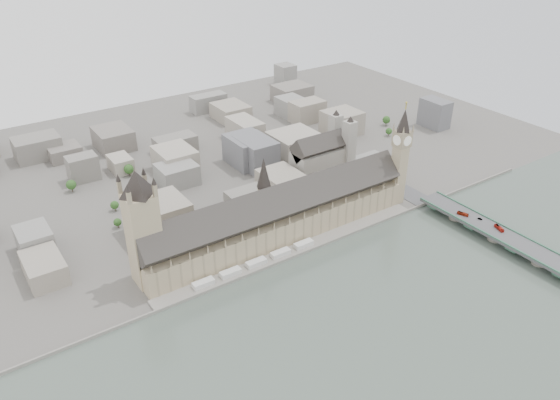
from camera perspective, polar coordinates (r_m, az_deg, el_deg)
ground at (r=490.81m, az=1.04°, el=-5.00°), size 900.00×900.00×0.00m
river_thames at (r=398.92m, az=15.37°, el=-15.94°), size 600.00×600.00×0.00m
embankment_wall at (r=479.98m, az=2.08°, el=-5.68°), size 600.00×1.50×3.00m
river_terrace at (r=485.23m, az=1.56°, el=-5.31°), size 270.00×15.00×2.00m
terrace_tents at (r=465.73m, az=-2.51°, el=-6.55°), size 118.00×7.00×4.00m
palace_of_westminster at (r=492.19m, az=-0.25°, el=-1.74°), size 265.00×40.73×55.44m
elizabeth_tower at (r=549.07m, az=12.52°, el=5.13°), size 17.00×17.00×107.50m
victoria_tower at (r=434.43m, az=-14.22°, el=-2.33°), size 30.00×30.00×100.00m
central_tower at (r=474.82m, az=-1.69°, el=1.88°), size 13.00×13.00×48.00m
westminster_bridge at (r=538.91m, az=20.91°, el=-3.10°), size 25.00×325.00×10.25m
bridge_parapets at (r=517.44m, az=24.89°, el=-4.67°), size 25.00×235.00×1.15m
westminster_abbey at (r=603.26m, az=4.50°, el=4.57°), size 68.00×36.00×64.00m
city_skyline_inland at (r=672.75m, az=-11.11°, el=6.23°), size 720.00×360.00×38.00m
park_trees at (r=524.81m, az=-3.62°, el=-1.60°), size 110.00×30.00×15.00m
red_bus_north at (r=546.14m, az=18.55°, el=-1.38°), size 6.14×11.15×3.04m
red_bus_south at (r=534.54m, az=21.92°, el=-2.73°), size 6.25×11.96×3.26m
car_silver at (r=544.88m, az=20.17°, el=-1.86°), size 2.54×4.52×1.41m
car_approach at (r=606.15m, az=11.95°, el=2.63°), size 2.59×4.64×1.27m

